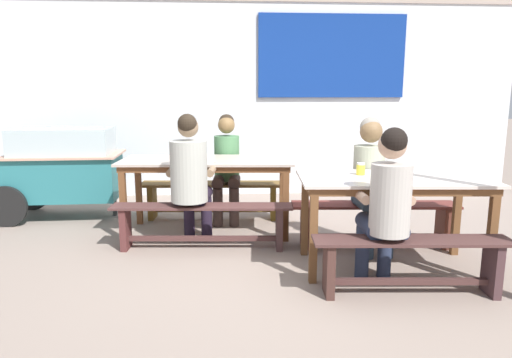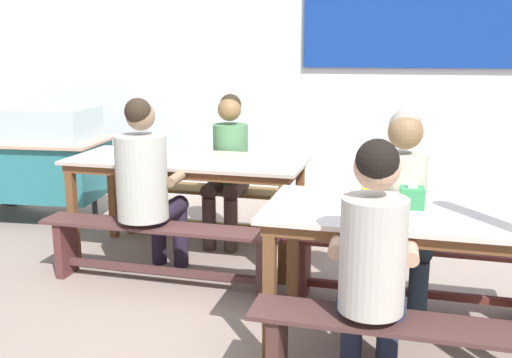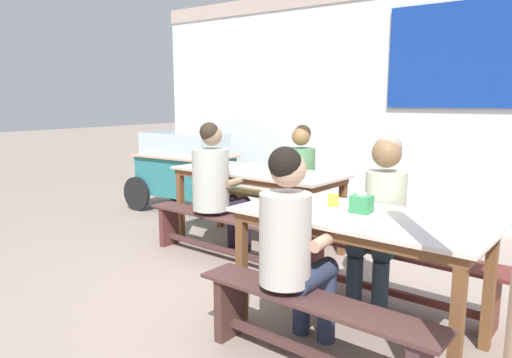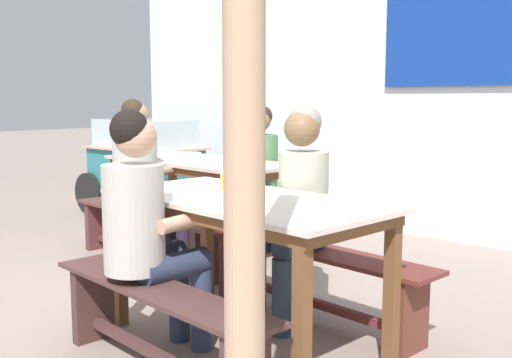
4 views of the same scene
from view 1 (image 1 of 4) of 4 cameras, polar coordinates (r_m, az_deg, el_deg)
ground_plane at (r=4.15m, az=3.71°, el=-10.01°), size 40.00×40.00×0.00m
backdrop_wall at (r=6.64m, az=0.86°, el=11.04°), size 7.27×0.23×2.86m
dining_table_far at (r=4.82m, az=-6.04°, el=1.53°), size 1.81×0.85×0.78m
dining_table_near at (r=3.97m, az=16.50°, el=-0.92°), size 1.58×0.85×0.78m
bench_far_back at (r=5.42m, az=-5.38°, el=-1.82°), size 1.67×0.41×0.42m
bench_far_front at (r=4.39m, az=-6.65°, el=-5.09°), size 1.70×0.36×0.42m
bench_near_back at (r=4.57m, az=14.32°, el=-4.69°), size 1.58×0.39×0.42m
bench_near_front at (r=3.59m, az=18.57°, el=-9.36°), size 1.45×0.35×0.42m
food_cart at (r=5.86m, az=-22.58°, el=1.49°), size 1.59×0.81×1.05m
person_right_near_table at (r=4.39m, az=13.97°, el=0.29°), size 0.41×0.51×1.24m
person_left_back_turned at (r=4.37m, az=-8.08°, el=0.58°), size 0.49×0.59×1.27m
person_center_facing at (r=5.27m, az=-3.64°, el=2.05°), size 0.41×0.52×1.21m
person_near_front at (r=3.49m, az=15.80°, el=-2.68°), size 0.41×0.53×1.23m
tissue_box at (r=3.99m, az=16.13°, el=1.16°), size 0.12×0.11×0.13m
condiment_jar at (r=3.98m, az=12.76°, el=1.21°), size 0.07×0.07×0.10m
soup_bowl at (r=4.83m, az=-7.48°, el=2.74°), size 0.17×0.17×0.05m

